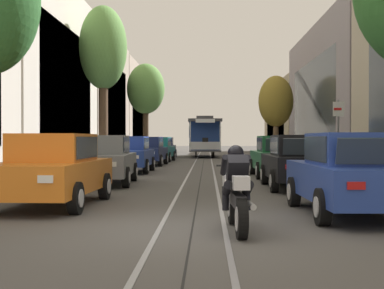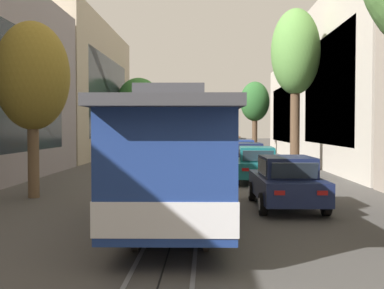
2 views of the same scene
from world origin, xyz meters
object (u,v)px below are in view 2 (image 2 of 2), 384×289
parked_car_black_second_right (164,146)px  pedestrian_on_left_pavement (103,148)px  street_tree_kerb_left_second (295,54)px  street_sign_post (142,136)px  street_tree_kerb_right_second (32,77)px  parked_car_navy_fourth_left (248,157)px  street_tree_kerb_right_near (139,101)px  parked_car_blue_near_right (168,144)px  parked_car_orange_near_left (232,145)px  parked_car_blue_mid_left (242,151)px  motorcycle_with_rider (192,145)px  parked_car_green_mid_right (157,149)px  parked_car_grey_second_left (236,147)px  parked_car_teal_fifth_left (256,164)px  fire_hydrant (253,151)px  parked_car_navy_sixth_left (286,182)px  cable_car_trolley (176,160)px  street_tree_kerb_left_near (255,103)px

parked_car_black_second_right → pedestrian_on_left_pavement: bearing=60.1°
street_tree_kerb_left_second → street_sign_post: street_tree_kerb_left_second is taller
street_tree_kerb_right_second → parked_car_navy_fourth_left: bearing=-129.3°
parked_car_black_second_right → street_tree_kerb_right_near: bearing=-53.8°
parked_car_blue_near_right → street_sign_post: (1.51, 7.49, 0.91)m
parked_car_blue_near_right → pedestrian_on_left_pavement: pedestrian_on_left_pavement is taller
parked_car_orange_near_left → parked_car_blue_near_right: same height
parked_car_blue_mid_left → street_tree_kerb_left_second: (-2.42, 6.69, 5.65)m
street_tree_kerb_left_second → motorcycle_with_rider: 23.53m
parked_car_green_mid_right → street_tree_kerb_left_second: bearing=132.3°
parked_car_grey_second_left → parked_car_green_mid_right: same height
parked_car_teal_fifth_left → fire_hydrant: size_ratio=5.26×
parked_car_navy_sixth_left → street_tree_kerb_left_second: size_ratio=0.49×
parked_car_blue_mid_left → fire_hydrant: (-1.45, -6.79, -0.38)m
parked_car_green_mid_right → parked_car_grey_second_left: bearing=-149.8°
street_tree_kerb_right_near → pedestrian_on_left_pavement: bearing=83.6°
parked_car_orange_near_left → street_tree_kerb_right_near: size_ratio=0.62×
parked_car_orange_near_left → parked_car_black_second_right: same height
parked_car_navy_fourth_left → cable_car_trolley: size_ratio=0.48×
parked_car_blue_mid_left → pedestrian_on_left_pavement: bearing=-5.9°
parked_car_blue_mid_left → parked_car_black_second_right: bearing=-51.2°
street_tree_kerb_left_second → fire_hydrant: street_tree_kerb_left_second is taller
parked_car_black_second_right → street_tree_kerb_left_near: 9.52m
street_tree_kerb_left_near → fire_hydrant: street_tree_kerb_left_near is taller
parked_car_blue_mid_left → parked_car_teal_fifth_left: 11.73m
street_tree_kerb_right_near → motorcycle_with_rider: 7.62m
street_tree_kerb_right_near → parked_car_navy_fourth_left: bearing=116.2°
parked_car_green_mid_right → parked_car_blue_near_right: bearing=-89.7°
parked_car_navy_fourth_left → street_tree_kerb_left_second: size_ratio=0.49×
parked_car_blue_near_right → street_tree_kerb_right_near: bearing=38.5°
parked_car_grey_second_left → street_sign_post: (7.67, 0.49, 0.91)m
street_tree_kerb_left_near → motorcycle_with_rider: size_ratio=3.33×
parked_car_teal_fifth_left → motorcycle_with_rider: parked_car_teal_fifth_left is taller
motorcycle_with_rider → street_tree_kerb_right_near: bearing=38.9°
parked_car_navy_fourth_left → street_tree_kerb_left_second: street_tree_kerb_left_second is taller
parked_car_orange_near_left → parked_car_navy_fourth_left: (0.07, 18.42, 0.00)m
parked_car_orange_near_left → cable_car_trolley: 33.75m
street_tree_kerb_left_near → pedestrian_on_left_pavement: 15.81m
parked_car_navy_sixth_left → motorcycle_with_rider: parked_car_navy_sixth_left is taller
parked_car_blue_mid_left → parked_car_green_mid_right: size_ratio=1.00×
parked_car_navy_sixth_left → street_tree_kerb_right_second: size_ratio=0.71×
parked_car_teal_fifth_left → parked_car_green_mid_right: (5.97, -14.48, 0.00)m
pedestrian_on_left_pavement → parked_car_navy_sixth_left: bearing=117.0°
parked_car_teal_fifth_left → cable_car_trolley: cable_car_trolley is taller
parked_car_blue_mid_left → street_tree_kerb_right_second: (8.49, 16.67, 3.40)m
street_sign_post → parked_car_green_mid_right: bearing=116.8°
parked_car_teal_fifth_left → motorcycle_with_rider: 27.20m
parked_car_orange_near_left → parked_car_blue_mid_left: bearing=90.2°
parked_car_orange_near_left → parked_car_green_mid_right: same height
parked_car_blue_mid_left → street_tree_kerb_right_near: size_ratio=0.62×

